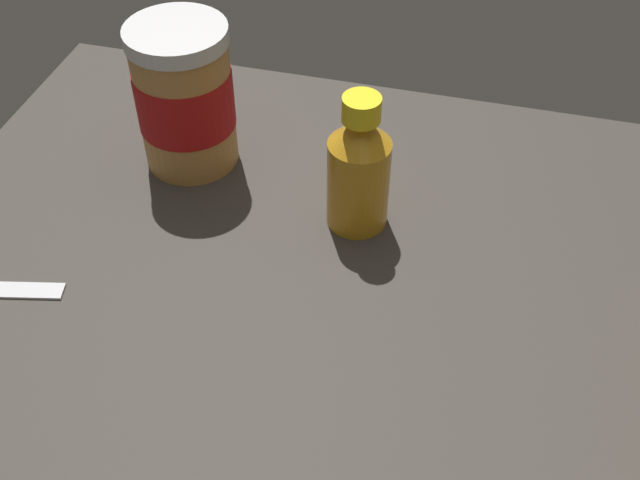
# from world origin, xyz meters

# --- Properties ---
(ground_plane) EXTENTS (0.87, 0.57, 0.05)m
(ground_plane) POSITION_xyz_m (0.00, 0.00, -0.02)
(ground_plane) COLOR #38332D
(peanut_butter_jar) EXTENTS (0.10, 0.10, 0.15)m
(peanut_butter_jar) POSITION_xyz_m (-0.21, 0.11, 0.08)
(peanut_butter_jar) COLOR #BF8442
(peanut_butter_jar) RESTS_ON ground_plane
(honey_bottle) EXTENTS (0.06, 0.06, 0.14)m
(honey_bottle) POSITION_xyz_m (-0.03, 0.06, 0.06)
(honey_bottle) COLOR #C7871B
(honey_bottle) RESTS_ON ground_plane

